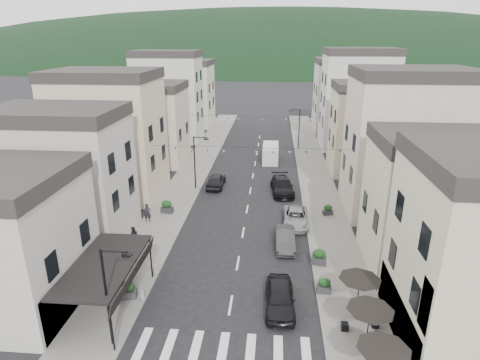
# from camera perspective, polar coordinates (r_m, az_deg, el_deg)

# --- Properties ---
(sidewalk_left) EXTENTS (4.00, 76.00, 0.12)m
(sidewalk_left) POSITION_cam_1_polar(r_m,az_deg,el_deg) (50.68, -6.58, 1.27)
(sidewalk_left) COLOR slate
(sidewalk_left) RESTS_ON ground
(sidewalk_right) EXTENTS (4.00, 76.00, 0.12)m
(sidewalk_right) POSITION_cam_1_polar(r_m,az_deg,el_deg) (49.96, 10.53, 0.78)
(sidewalk_right) COLOR slate
(sidewalk_right) RESTS_ON ground
(hill_backdrop) EXTENTS (640.00, 360.00, 70.00)m
(hill_backdrop) POSITION_cam_1_polar(r_m,az_deg,el_deg) (315.47, 4.74, 16.84)
(hill_backdrop) COLOR black
(hill_backdrop) RESTS_ON ground
(boutique_awning) EXTENTS (3.77, 7.50, 3.28)m
(boutique_awning) POSITION_cam_1_polar(r_m,az_deg,el_deg) (25.76, -18.25, -11.49)
(boutique_awning) COLOR black
(boutique_awning) RESTS_ON ground
(buildings_row_left) EXTENTS (10.20, 54.16, 14.00)m
(buildings_row_left) POSITION_cam_1_polar(r_m,az_deg,el_deg) (56.34, -12.76, 9.17)
(buildings_row_left) COLOR #AAA69C
(buildings_row_left) RESTS_ON ground
(buildings_row_right) EXTENTS (10.20, 54.16, 14.50)m
(buildings_row_right) POSITION_cam_1_polar(r_m,az_deg,el_deg) (53.92, 18.03, 8.44)
(buildings_row_right) COLOR beige
(buildings_row_right) RESTS_ON ground
(cafe_terrace) EXTENTS (2.50, 8.10, 2.53)m
(cafe_terrace) POSITION_cam_1_polar(r_m,az_deg,el_deg) (23.12, 17.97, -17.69)
(cafe_terrace) COLOR black
(cafe_terrace) RESTS_ON ground
(streetlamp_left_near) EXTENTS (1.70, 0.56, 6.00)m
(streetlamp_left_near) POSITION_cam_1_polar(r_m,az_deg,el_deg) (22.63, -17.92, -14.42)
(streetlamp_left_near) COLOR black
(streetlamp_left_near) RESTS_ON ground
(streetlamp_left_far) EXTENTS (1.70, 0.56, 6.00)m
(streetlamp_left_far) POSITION_cam_1_polar(r_m,az_deg,el_deg) (43.66, -6.14, 3.25)
(streetlamp_left_far) COLOR black
(streetlamp_left_far) RESTS_ON ground
(streetlamp_right_far) EXTENTS (1.70, 0.56, 6.00)m
(streetlamp_right_far) POSITION_cam_1_polar(r_m,az_deg,el_deg) (60.43, 8.17, 7.81)
(streetlamp_right_far) COLOR black
(streetlamp_right_far) RESTS_ON ground
(bollards) EXTENTS (11.66, 10.26, 0.60)m
(bollards) POSITION_cam_1_polar(r_m,az_deg,el_deg) (25.95, -1.48, -17.29)
(bollards) COLOR gray
(bollards) RESTS_ON ground
(bunting_near) EXTENTS (19.00, 0.28, 0.62)m
(bunting_near) POSITION_cam_1_polar(r_m,az_deg,el_deg) (38.56, 1.18, 4.14)
(bunting_near) COLOR black
(bunting_near) RESTS_ON ground
(bunting_far) EXTENTS (19.00, 0.28, 0.62)m
(bunting_far) POSITION_cam_1_polar(r_m,az_deg,el_deg) (54.12, 2.34, 8.71)
(bunting_far) COLOR black
(bunting_far) RESTS_ON ground
(parked_car_a) EXTENTS (1.92, 4.55, 1.54)m
(parked_car_a) POSITION_cam_1_polar(r_m,az_deg,el_deg) (26.03, 5.69, -16.29)
(parked_car_a) COLOR black
(parked_car_a) RESTS_ON ground
(parked_car_b) EXTENTS (1.56, 4.26, 1.39)m
(parked_car_b) POSITION_cam_1_polar(r_m,az_deg,el_deg) (32.72, 6.44, -8.34)
(parked_car_b) COLOR #303032
(parked_car_b) RESTS_ON ground
(parked_car_c) EXTENTS (2.31, 4.88, 1.35)m
(parked_car_c) POSITION_cam_1_polar(r_m,az_deg,el_deg) (36.54, 7.95, -5.31)
(parked_car_c) COLOR gray
(parked_car_c) RESTS_ON ground
(parked_car_d) EXTENTS (2.77, 5.63, 1.57)m
(parked_car_d) POSITION_cam_1_polar(r_m,az_deg,el_deg) (43.51, 6.01, -0.86)
(parked_car_d) COLOR black
(parked_car_d) RESTS_ON ground
(parked_car_e) EXTENTS (1.90, 4.55, 1.54)m
(parked_car_e) POSITION_cam_1_polar(r_m,az_deg,el_deg) (45.11, -3.45, -0.05)
(parked_car_e) COLOR black
(parked_car_e) RESTS_ON ground
(delivery_van) EXTENTS (2.07, 5.22, 2.50)m
(delivery_van) POSITION_cam_1_polar(r_m,az_deg,el_deg) (54.48, 4.36, 3.95)
(delivery_van) COLOR silver
(delivery_van) RESTS_ON ground
(pedestrian_a) EXTENTS (0.71, 0.54, 1.74)m
(pedestrian_a) POSITION_cam_1_polar(r_m,az_deg,el_deg) (37.28, -13.03, -4.59)
(pedestrian_a) COLOR black
(pedestrian_a) RESTS_ON sidewalk_left
(pedestrian_b) EXTENTS (1.00, 0.95, 1.63)m
(pedestrian_b) POSITION_cam_1_polar(r_m,az_deg,el_deg) (33.52, -14.87, -7.75)
(pedestrian_b) COLOR black
(pedestrian_b) RESTS_ON sidewalk_left
(planter_la) EXTENTS (1.13, 0.72, 1.19)m
(planter_la) POSITION_cam_1_polar(r_m,az_deg,el_deg) (27.64, -15.64, -14.80)
(planter_la) COLOR #303033
(planter_la) RESTS_ON sidewalk_left
(planter_lb) EXTENTS (1.19, 0.76, 1.25)m
(planter_lb) POSITION_cam_1_polar(r_m,az_deg,el_deg) (38.91, -10.36, -3.75)
(planter_lb) COLOR #2A292C
(planter_lb) RESTS_ON sidewalk_left
(planter_ra) EXTENTS (0.96, 0.54, 1.06)m
(planter_ra) POSITION_cam_1_polar(r_m,az_deg,el_deg) (27.74, 11.88, -14.48)
(planter_ra) COLOR #313234
(planter_ra) RESTS_ON sidewalk_right
(planter_rb) EXTENTS (1.20, 0.80, 1.23)m
(planter_rb) POSITION_cam_1_polar(r_m,az_deg,el_deg) (30.64, 11.17, -10.66)
(planter_rb) COLOR #2D2D2F
(planter_rb) RESTS_ON sidewalk_right
(planter_rc) EXTENTS (1.01, 0.74, 1.01)m
(planter_rc) POSITION_cam_1_polar(r_m,az_deg,el_deg) (38.77, 12.39, -4.17)
(planter_rc) COLOR #29292B
(planter_rc) RESTS_ON sidewalk_right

